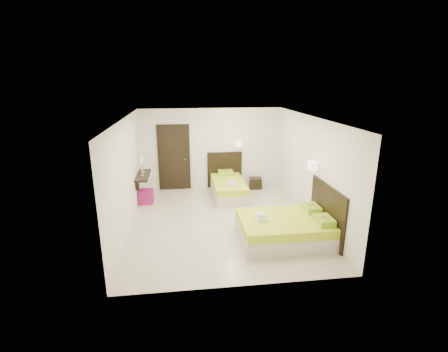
{
  "coord_description": "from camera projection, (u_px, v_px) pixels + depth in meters",
  "views": [
    {
      "loc": [
        -0.92,
        -7.54,
        3.45
      ],
      "look_at": [
        0.1,
        0.3,
        1.1
      ],
      "focal_mm": 26.0,
      "sensor_mm": 36.0,
      "label": 1
    }
  ],
  "objects": [
    {
      "name": "nightstand",
      "position": [
        255.0,
        183.0,
        10.7
      ],
      "size": [
        0.43,
        0.39,
        0.35
      ],
      "primitive_type": "cube",
      "rotation": [
        0.0,
        0.0,
        -0.11
      ],
      "color": "black",
      "rests_on": "ground"
    },
    {
      "name": "door",
      "position": [
        174.0,
        158.0,
        10.38
      ],
      "size": [
        1.02,
        0.15,
        2.14
      ],
      "color": "black",
      "rests_on": "ground"
    },
    {
      "name": "floor",
      "position": [
        222.0,
        221.0,
        8.26
      ],
      "size": [
        5.5,
        5.5,
        0.0
      ],
      "primitive_type": "plane",
      "color": "beige",
      "rests_on": "ground"
    },
    {
      "name": "bed_single",
      "position": [
        228.0,
        186.0,
        10.02
      ],
      "size": [
        1.14,
        1.9,
        1.57
      ],
      "color": "beige",
      "rests_on": "ground"
    },
    {
      "name": "console_shelf",
      "position": [
        143.0,
        176.0,
        9.29
      ],
      "size": [
        0.35,
        1.2,
        0.78
      ],
      "color": "black",
      "rests_on": "ground"
    },
    {
      "name": "bed_double",
      "position": [
        288.0,
        227.0,
        7.21
      ],
      "size": [
        1.98,
        1.68,
        1.63
      ],
      "color": "beige",
      "rests_on": "ground"
    },
    {
      "name": "ottoman",
      "position": [
        146.0,
        197.0,
        9.41
      ],
      "size": [
        0.41,
        0.41,
        0.39
      ],
      "primitive_type": "cube",
      "rotation": [
        0.0,
        0.0,
        -0.05
      ],
      "color": "#871251",
      "rests_on": "ground"
    }
  ]
}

